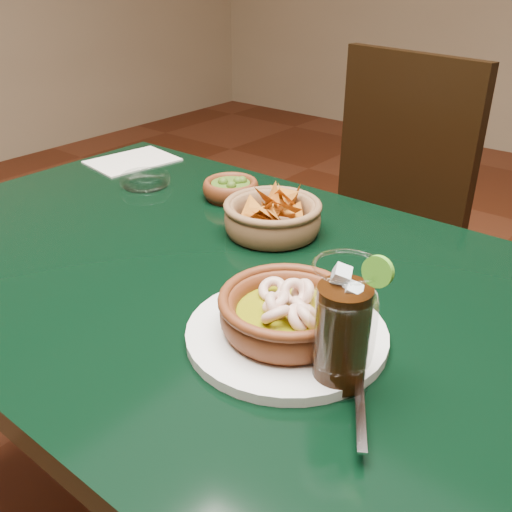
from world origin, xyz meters
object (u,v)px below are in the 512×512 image
Objects in this scene: chip_basket at (273,217)px; cola_drink at (343,328)px; shrimp_plate at (287,318)px; dining_table at (201,309)px; dining_chair at (367,225)px.

chip_basket is 1.16× the size of cola_drink.
shrimp_plate is 0.11m from cola_drink.
dining_chair is at bearing 94.81° from dining_table.
chip_basket is 0.42m from cola_drink.
shrimp_plate is at bearing -49.08° from chip_basket.
dining_chair is at bearing 116.03° from cola_drink.
cola_drink is at bearing -63.97° from dining_chair.
shrimp_plate is 1.79× the size of cola_drink.
chip_basket is (0.09, -0.55, 0.24)m from dining_chair.
dining_chair is at bearing 99.64° from chip_basket.
dining_table is at bearing 160.84° from cola_drink.
dining_table is 1.22× the size of dining_chair.
shrimp_plate is at bearing -19.53° from dining_table.
dining_chair reaches higher than cola_drink.
dining_chair reaches higher than chip_basket.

